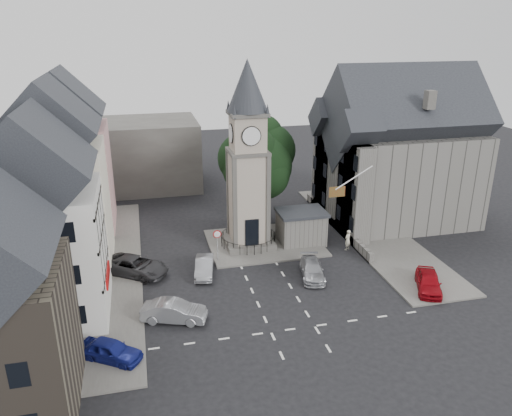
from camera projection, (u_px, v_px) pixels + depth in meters
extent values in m
plane|color=black|center=(271.00, 288.00, 37.78)|extent=(120.00, 120.00, 0.00)
cube|color=#595651|center=(104.00, 269.00, 40.50)|extent=(6.00, 30.00, 0.14)
cube|color=#595651|center=(371.00, 232.00, 47.65)|extent=(6.00, 26.00, 0.14)
cube|color=#595651|center=(264.00, 243.00, 45.36)|extent=(10.00, 8.00, 0.16)
cube|color=silver|center=(293.00, 329.00, 32.77)|extent=(20.00, 8.00, 0.01)
cube|color=#4C4944|center=(248.00, 242.00, 44.94)|extent=(4.20, 4.20, 0.70)
torus|color=black|center=(248.00, 234.00, 44.69)|extent=(4.86, 4.86, 0.06)
cube|color=#AA9A89|center=(248.00, 196.00, 43.42)|extent=(3.00, 3.00, 8.00)
cube|color=black|center=(252.00, 232.00, 43.08)|extent=(1.20, 0.25, 2.40)
cube|color=#4C4944|center=(248.00, 151.00, 42.02)|extent=(3.30, 3.30, 0.25)
cube|color=#AA9A89|center=(248.00, 133.00, 41.46)|extent=(2.70, 2.70, 3.20)
cylinder|color=white|center=(251.00, 136.00, 40.18)|extent=(1.50, 0.12, 1.50)
cube|color=#4C4944|center=(247.00, 113.00, 40.90)|extent=(3.10, 3.10, 0.30)
cone|color=black|center=(247.00, 85.00, 40.11)|extent=(3.40, 3.40, 4.20)
cube|color=#63605B|center=(301.00, 228.00, 45.16)|extent=(4.00, 3.00, 2.80)
cube|color=black|center=(302.00, 212.00, 44.62)|extent=(4.30, 3.30, 0.25)
cylinder|color=black|center=(257.00, 202.00, 49.29)|extent=(0.70, 0.70, 4.40)
cylinder|color=black|center=(217.00, 248.00, 41.66)|extent=(0.10, 0.10, 2.50)
cone|color=#A50C0C|center=(217.00, 234.00, 41.13)|extent=(0.70, 0.06, 0.70)
cone|color=white|center=(217.00, 234.00, 41.11)|extent=(0.54, 0.04, 0.54)
cube|color=pink|center=(70.00, 179.00, 47.23)|extent=(7.50, 7.00, 10.00)
cube|color=beige|center=(59.00, 207.00, 39.94)|extent=(7.50, 7.00, 10.00)
cube|color=silver|center=(45.00, 256.00, 32.83)|extent=(7.50, 7.00, 9.00)
cube|color=#4C4944|center=(113.00, 156.00, 59.28)|extent=(20.00, 10.00, 8.00)
cube|color=#63605B|center=(398.00, 176.00, 49.70)|extent=(14.00, 10.00, 9.00)
cube|color=#63605B|center=(355.00, 192.00, 45.16)|extent=(1.60, 4.40, 9.00)
cube|color=#63605B|center=(327.00, 171.00, 51.54)|extent=(1.60, 4.40, 9.00)
cube|color=#63605B|center=(336.00, 223.00, 48.73)|extent=(0.40, 16.00, 0.90)
cylinder|color=white|center=(354.00, 178.00, 40.71)|extent=(3.17, 0.10, 1.89)
plane|color=#B21414|center=(337.00, 192.00, 40.79)|extent=(1.40, 0.00, 1.40)
imported|color=navy|center=(111.00, 350.00, 29.58)|extent=(4.09, 3.38, 1.31)
imported|color=#929499|center=(174.00, 311.00, 33.45)|extent=(4.63, 2.81, 1.44)
imported|color=#313134|center=(135.00, 266.00, 39.60)|extent=(5.84, 5.10, 1.50)
imported|color=#909298|center=(204.00, 267.00, 39.71)|extent=(2.06, 4.12, 1.30)
imported|color=#9D9FA5|center=(312.00, 270.00, 39.30)|extent=(2.56, 4.51, 1.23)
imported|color=#990811|center=(429.00, 282.00, 37.27)|extent=(3.30, 4.53, 1.43)
imported|color=beige|center=(348.00, 240.00, 43.89)|extent=(0.81, 0.74, 1.87)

